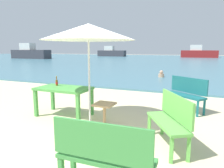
{
  "coord_description": "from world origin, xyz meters",
  "views": [
    {
      "loc": [
        2.05,
        -3.3,
        1.75
      ],
      "look_at": [
        -0.59,
        3.0,
        0.6
      ],
      "focal_mm": 33.54,
      "sensor_mm": 36.0,
      "label": 1
    }
  ],
  "objects": [
    {
      "name": "bench_teal_center",
      "position": [
        1.74,
        2.87,
        0.54
      ],
      "size": [
        1.19,
        0.99,
        0.95
      ],
      "color": "#196066",
      "rests_on": "ground_plane"
    },
    {
      "name": "side_table_wood",
      "position": [
        0.13,
        0.84,
        0.35
      ],
      "size": [
        0.44,
        0.44,
        0.54
      ],
      "color": "tan",
      "rests_on": "ground_plane"
    },
    {
      "name": "ground_plane",
      "position": [
        0.0,
        0.0,
        0.0
      ],
      "size": [
        120.0,
        120.0,
        0.0
      ],
      "primitive_type": "plane",
      "color": "beige"
    },
    {
      "name": "beer_bottle_amber",
      "position": [
        -1.52,
        1.3,
        0.85
      ],
      "size": [
        0.07,
        0.07,
        0.26
      ],
      "color": "brown",
      "rests_on": "picnic_table_green"
    },
    {
      "name": "sea_water",
      "position": [
        0.0,
        30.0,
        0.04
      ],
      "size": [
        120.0,
        50.0,
        0.08
      ],
      "primitive_type": "cube",
      "color": "teal",
      "rests_on": "ground_plane"
    },
    {
      "name": "swimmer_person",
      "position": [
        -0.03,
        9.28,
        0.24
      ],
      "size": [
        0.34,
        0.34,
        0.41
      ],
      "color": "tan",
      "rests_on": "sea_water"
    },
    {
      "name": "patio_umbrella",
      "position": [
        -0.28,
        0.89,
        2.12
      ],
      "size": [
        2.1,
        2.1,
        2.3
      ],
      "color": "silver",
      "rests_on": "ground_plane"
    },
    {
      "name": "boat_fishing_trawler",
      "position": [
        -16.72,
        41.02,
        0.92
      ],
      "size": [
        6.39,
        1.74,
        2.32
      ],
      "color": "#38383F",
      "rests_on": "sea_water"
    },
    {
      "name": "boat_sailboat",
      "position": [
        1.71,
        41.18,
        0.96
      ],
      "size": [
        6.71,
        1.83,
        2.44
      ],
      "color": "maroon",
      "rests_on": "sea_water"
    },
    {
      "name": "bench_green_left",
      "position": [
        1.08,
        -1.24,
        0.54
      ],
      "size": [
        1.21,
        0.39,
        0.95
      ],
      "color": "#3D8C42",
      "rests_on": "ground_plane"
    },
    {
      "name": "picnic_table_green",
      "position": [
        -1.18,
        1.15,
        0.65
      ],
      "size": [
        1.4,
        0.8,
        0.76
      ],
      "color": "#4C9E47",
      "rests_on": "ground_plane"
    },
    {
      "name": "bench_green_right",
      "position": [
        1.64,
        0.4,
        0.54
      ],
      "size": [
        0.92,
        1.22,
        0.95
      ],
      "color": "#60B24C",
      "rests_on": "ground_plane"
    },
    {
      "name": "boat_tanker",
      "position": [
        -25.4,
        25.19,
        1.03
      ],
      "size": [
        7.29,
        1.99,
        2.65
      ],
      "color": "#38383F",
      "rests_on": "sea_water"
    }
  ]
}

